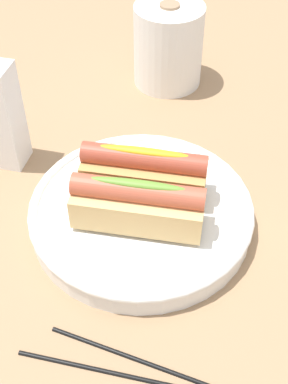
{
  "coord_description": "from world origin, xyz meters",
  "views": [
    {
      "loc": [
        -0.0,
        -0.45,
        0.49
      ],
      "look_at": [
        -0.02,
        -0.01,
        0.05
      ],
      "focal_mm": 49.23,
      "sensor_mm": 36.0,
      "label": 1
    }
  ],
  "objects_px": {
    "hotdog_back": "(147,171)",
    "chopstick_far": "(128,375)",
    "paper_towel_roll": "(170,45)",
    "hotdog_front": "(141,204)",
    "chopstick_near": "(159,364)",
    "serving_bowl": "(144,212)"
  },
  "relations": [
    {
      "from": "hotdog_front",
      "to": "chopstick_near",
      "type": "distance_m",
      "value": 0.17
    },
    {
      "from": "chopstick_near",
      "to": "serving_bowl",
      "type": "bearing_deg",
      "value": 115.77
    },
    {
      "from": "serving_bowl",
      "to": "paper_towel_roll",
      "type": "height_order",
      "value": "paper_towel_roll"
    },
    {
      "from": "serving_bowl",
      "to": "chopstick_near",
      "type": "xyz_separation_m",
      "value": [
        0.02,
        -0.19,
        -0.02
      ]
    },
    {
      "from": "hotdog_back",
      "to": "serving_bowl",
      "type": "bearing_deg",
      "value": -95.61
    },
    {
      "from": "serving_bowl",
      "to": "hotdog_front",
      "type": "distance_m",
      "value": 0.05
    },
    {
      "from": "hotdog_back",
      "to": "chopstick_far",
      "type": "xyz_separation_m",
      "value": [
        -0.01,
        -0.23,
        -0.06
      ]
    },
    {
      "from": "hotdog_front",
      "to": "hotdog_back",
      "type": "bearing_deg",
      "value": 84.39
    },
    {
      "from": "serving_bowl",
      "to": "hotdog_front",
      "type": "xyz_separation_m",
      "value": [
        -0.0,
        -0.03,
        0.04
      ]
    },
    {
      "from": "hotdog_front",
      "to": "chopstick_far",
      "type": "xyz_separation_m",
      "value": [
        -0.01,
        -0.17,
        -0.06
      ]
    },
    {
      "from": "hotdog_front",
      "to": "chopstick_near",
      "type": "relative_size",
      "value": 0.71
    },
    {
      "from": "hotdog_back",
      "to": "chopstick_far",
      "type": "height_order",
      "value": "hotdog_back"
    },
    {
      "from": "hotdog_back",
      "to": "chopstick_far",
      "type": "relative_size",
      "value": 0.71
    },
    {
      "from": "chopstick_far",
      "to": "serving_bowl",
      "type": "bearing_deg",
      "value": 98.38
    },
    {
      "from": "paper_towel_roll",
      "to": "chopstick_far",
      "type": "distance_m",
      "value": 0.53
    },
    {
      "from": "hotdog_front",
      "to": "paper_towel_roll",
      "type": "xyz_separation_m",
      "value": [
        0.04,
        0.35,
        0.0
      ]
    },
    {
      "from": "hotdog_back",
      "to": "chopstick_near",
      "type": "relative_size",
      "value": 0.71
    },
    {
      "from": "chopstick_far",
      "to": "paper_towel_roll",
      "type": "bearing_deg",
      "value": 96.48
    },
    {
      "from": "hotdog_front",
      "to": "paper_towel_roll",
      "type": "distance_m",
      "value": 0.35
    },
    {
      "from": "paper_towel_roll",
      "to": "chopstick_near",
      "type": "xyz_separation_m",
      "value": [
        -0.01,
        -0.51,
        -0.06
      ]
    },
    {
      "from": "hotdog_front",
      "to": "chopstick_near",
      "type": "xyz_separation_m",
      "value": [
        0.02,
        -0.16,
        -0.06
      ]
    },
    {
      "from": "hotdog_front",
      "to": "paper_towel_roll",
      "type": "bearing_deg",
      "value": 84.09
    }
  ]
}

